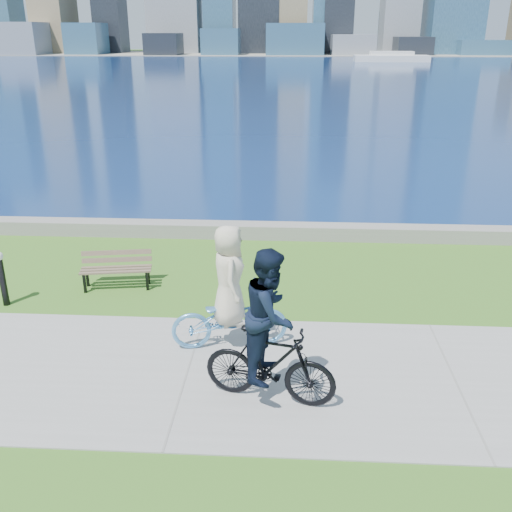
{
  "coord_description": "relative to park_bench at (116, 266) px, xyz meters",
  "views": [
    {
      "loc": [
        1.48,
        -7.27,
        4.83
      ],
      "look_at": [
        0.92,
        2.13,
        1.1
      ],
      "focal_mm": 40.0,
      "sensor_mm": 36.0,
      "label": 1
    }
  ],
  "objects": [
    {
      "name": "seawall",
      "position": [
        1.94,
        3.13,
        -0.27
      ],
      "size": [
        90.0,
        0.5,
        0.35
      ],
      "primitive_type": "cube",
      "color": "slate",
      "rests_on": "ground"
    },
    {
      "name": "far_shore",
      "position": [
        1.94,
        126.93,
        -0.38
      ],
      "size": [
        320.0,
        30.0,
        0.12
      ],
      "primitive_type": "cube",
      "color": "gray",
      "rests_on": "ground"
    },
    {
      "name": "ground",
      "position": [
        1.94,
        -3.07,
        -0.44
      ],
      "size": [
        320.0,
        320.0,
        0.0
      ],
      "primitive_type": "plane",
      "color": "#34651A",
      "rests_on": "ground"
    },
    {
      "name": "concrete_path",
      "position": [
        1.94,
        -3.07,
        -0.43
      ],
      "size": [
        80.0,
        3.5,
        0.02
      ],
      "primitive_type": "cube",
      "color": "gray",
      "rests_on": "ground"
    },
    {
      "name": "ferry_far",
      "position": [
        20.08,
        91.59,
        0.26
      ],
      "size": [
        12.34,
        3.52,
        1.67
      ],
      "color": "silver",
      "rests_on": "ground"
    },
    {
      "name": "bollard_lamp",
      "position": [
        -1.88,
        -0.94,
        0.17
      ],
      "size": [
        0.17,
        0.17,
        1.07
      ],
      "color": "black",
      "rests_on": "ground"
    },
    {
      "name": "cyclist_man",
      "position": [
        3.21,
        -3.65,
        0.52
      ],
      "size": [
        0.93,
        1.92,
        2.25
      ],
      "rotation": [
        0.0,
        0.0,
        1.35
      ],
      "color": "black",
      "rests_on": "ground"
    },
    {
      "name": "park_bench",
      "position": [
        0.0,
        0.0,
        0.0
      ],
      "size": [
        1.45,
        0.69,
        0.72
      ],
      "rotation": [
        0.0,
        0.0,
        0.16
      ],
      "color": "black",
      "rests_on": "ground"
    },
    {
      "name": "bay_water",
      "position": [
        1.94,
        68.93,
        -0.44
      ],
      "size": [
        320.0,
        131.0,
        0.01
      ],
      "primitive_type": "cube",
      "color": "#0C2352",
      "rests_on": "ground"
    },
    {
      "name": "cyclist_woman",
      "position": [
        2.51,
        -2.22,
        0.35
      ],
      "size": [
        0.99,
        1.97,
        2.07
      ],
      "rotation": [
        0.0,
        0.0,
        1.76
      ],
      "color": "#589DD6",
      "rests_on": "ground"
    }
  ]
}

